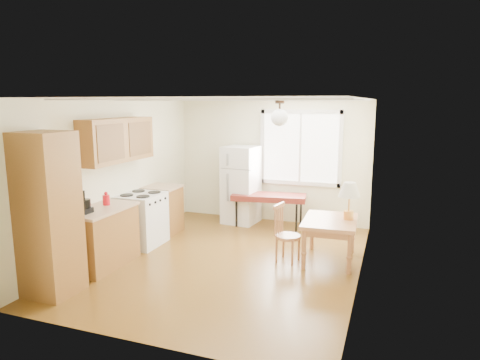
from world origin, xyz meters
The scene contains 11 objects.
room_shell centered at (0.00, 0.00, 1.25)m, with size 4.60×5.60×2.62m.
kitchen_run centered at (-1.72, -0.63, 0.84)m, with size 0.65×3.40×2.20m.
window_unit centered at (0.60, 2.47, 1.55)m, with size 1.64×0.05×1.51m.
pendant_light centered at (0.70, 0.40, 2.24)m, with size 0.26×0.26×0.40m.
refrigerator centered at (-0.54, 2.12, 0.79)m, with size 0.71×0.71×1.58m.
bench centered at (0.10, 1.97, 0.60)m, with size 1.50×0.74×0.66m.
dining_table centered at (1.50, 0.53, 0.56)m, with size 0.85×1.10×0.67m.
chair centered at (0.82, 0.30, 0.50)m, with size 0.41×0.40×0.89m.
table_lamp centered at (1.76, 0.64, 1.09)m, with size 0.33×0.33×0.58m.
coffee_maker centered at (-1.72, -1.20, 1.03)m, with size 0.18×0.23×0.35m.
kettle centered at (-1.74, -0.65, 0.98)m, with size 0.11×0.11×0.21m.
Camera 1 is at (2.35, -5.95, 2.45)m, focal length 32.00 mm.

